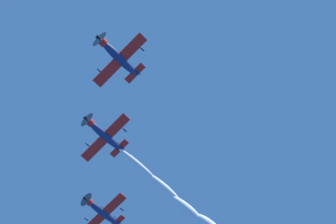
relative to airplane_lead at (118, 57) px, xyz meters
The scene contains 3 objects.
airplane_lead is the anchor object (origin of this frame).
airplane_left_wingman 15.01m from the airplane_lead, 127.12° to the left, with size 9.25×8.81×4.07m.
airplane_right_wingman 30.40m from the airplane_lead, 123.34° to the left, with size 9.36×8.81×3.74m.
Camera 1 is at (30.17, -35.60, 1.93)m, focal length 61.65 mm.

